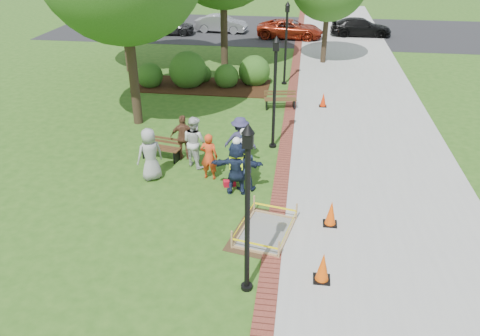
# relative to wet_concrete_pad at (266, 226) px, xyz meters

# --- Properties ---
(ground) EXTENTS (100.00, 100.00, 0.00)m
(ground) POSITION_rel_wet_concrete_pad_xyz_m (-1.49, 0.71, -0.23)
(ground) COLOR #285116
(ground) RESTS_ON ground
(sidewalk) EXTENTS (6.00, 60.00, 0.02)m
(sidewalk) POSITION_rel_wet_concrete_pad_xyz_m (3.51, 10.71, -0.22)
(sidewalk) COLOR #9E9E99
(sidewalk) RESTS_ON ground
(brick_edging) EXTENTS (0.50, 60.00, 0.03)m
(brick_edging) POSITION_rel_wet_concrete_pad_xyz_m (0.26, 10.71, -0.22)
(brick_edging) COLOR maroon
(brick_edging) RESTS_ON ground
(mulch_bed) EXTENTS (7.00, 3.00, 0.05)m
(mulch_bed) POSITION_rel_wet_concrete_pad_xyz_m (-4.49, 12.71, -0.21)
(mulch_bed) COLOR #381E0F
(mulch_bed) RESTS_ON ground
(parking_lot) EXTENTS (36.00, 12.00, 0.01)m
(parking_lot) POSITION_rel_wet_concrete_pad_xyz_m (-1.49, 27.71, -0.23)
(parking_lot) COLOR black
(parking_lot) RESTS_ON ground
(wet_concrete_pad) EXTENTS (2.14, 2.60, 0.55)m
(wet_concrete_pad) POSITION_rel_wet_concrete_pad_xyz_m (0.00, 0.00, 0.00)
(wet_concrete_pad) COLOR #47331E
(wet_concrete_pad) RESTS_ON ground
(bench_near) EXTENTS (1.52, 0.76, 0.79)m
(bench_near) POSITION_rel_wet_concrete_pad_xyz_m (-4.22, 4.13, 0.02)
(bench_near) COLOR brown
(bench_near) RESTS_ON ground
(bench_far) EXTENTS (1.54, 0.73, 0.80)m
(bench_far) POSITION_rel_wet_concrete_pad_xyz_m (-0.22, 9.96, 0.02)
(bench_far) COLOR brown
(bench_far) RESTS_ON ground
(cone_front) EXTENTS (0.42, 0.42, 0.82)m
(cone_front) POSITION_rel_wet_concrete_pad_xyz_m (1.54, -1.76, 0.16)
(cone_front) COLOR black
(cone_front) RESTS_ON ground
(cone_back) EXTENTS (0.40, 0.40, 0.79)m
(cone_back) POSITION_rel_wet_concrete_pad_xyz_m (1.81, 0.67, 0.15)
(cone_back) COLOR black
(cone_back) RESTS_ON ground
(cone_far) EXTENTS (0.35, 0.35, 0.69)m
(cone_far) POSITION_rel_wet_concrete_pad_xyz_m (1.77, 10.47, 0.10)
(cone_far) COLOR black
(cone_far) RESTS_ON ground
(toolbox) EXTENTS (0.46, 0.35, 0.20)m
(toolbox) POSITION_rel_wet_concrete_pad_xyz_m (-1.42, 2.50, -0.13)
(toolbox) COLOR #B40D21
(toolbox) RESTS_ON ground
(lamp_near) EXTENTS (0.28, 0.28, 4.26)m
(lamp_near) POSITION_rel_wet_concrete_pad_xyz_m (-0.24, -2.29, 2.25)
(lamp_near) COLOR black
(lamp_near) RESTS_ON ground
(lamp_mid) EXTENTS (0.28, 0.28, 4.26)m
(lamp_mid) POSITION_rel_wet_concrete_pad_xyz_m (-0.24, 5.71, 2.25)
(lamp_mid) COLOR black
(lamp_mid) RESTS_ON ground
(lamp_far) EXTENTS (0.28, 0.28, 4.26)m
(lamp_far) POSITION_rel_wet_concrete_pad_xyz_m (-0.24, 13.71, 2.25)
(lamp_far) COLOR black
(lamp_far) RESTS_ON ground
(shrub_a) EXTENTS (1.36, 1.36, 1.36)m
(shrub_a) POSITION_rel_wet_concrete_pad_xyz_m (-7.23, 12.32, -0.23)
(shrub_a) COLOR #254E16
(shrub_a) RESTS_ON ground
(shrub_b) EXTENTS (1.98, 1.98, 1.98)m
(shrub_b) POSITION_rel_wet_concrete_pad_xyz_m (-5.27, 12.70, -0.23)
(shrub_b) COLOR #254E16
(shrub_b) RESTS_ON ground
(shrub_c) EXTENTS (1.29, 1.29, 1.29)m
(shrub_c) POSITION_rel_wet_concrete_pad_xyz_m (-3.24, 12.85, -0.23)
(shrub_c) COLOR #254E16
(shrub_c) RESTS_ON ground
(shrub_d) EXTENTS (1.66, 1.66, 1.66)m
(shrub_d) POSITION_rel_wet_concrete_pad_xyz_m (-1.84, 13.48, -0.23)
(shrub_d) COLOR #254E16
(shrub_d) RESTS_ON ground
(shrub_e) EXTENTS (0.99, 0.99, 0.99)m
(shrub_e) POSITION_rel_wet_concrete_pad_xyz_m (-4.67, 13.52, -0.23)
(shrub_e) COLOR #254E16
(shrub_e) RESTS_ON ground
(casual_person_a) EXTENTS (0.69, 0.66, 1.82)m
(casual_person_a) POSITION_rel_wet_concrete_pad_xyz_m (-4.11, 2.62, 0.68)
(casual_person_a) COLOR gray
(casual_person_a) RESTS_ON ground
(casual_person_b) EXTENTS (0.55, 0.38, 1.64)m
(casual_person_b) POSITION_rel_wet_concrete_pad_xyz_m (-2.17, 2.92, 0.58)
(casual_person_b) COLOR red
(casual_person_b) RESTS_ON ground
(casual_person_c) EXTENTS (0.70, 0.64, 1.85)m
(casual_person_c) POSITION_rel_wet_concrete_pad_xyz_m (-2.87, 3.78, 0.69)
(casual_person_c) COLOR silver
(casual_person_c) RESTS_ON ground
(casual_person_d) EXTENTS (0.57, 0.40, 1.68)m
(casual_person_d) POSITION_rel_wet_concrete_pad_xyz_m (-3.37, 4.26, 0.61)
(casual_person_d) COLOR brown
(casual_person_d) RESTS_ON ground
(casual_person_e) EXTENTS (0.56, 0.36, 1.75)m
(casual_person_e) POSITION_rel_wet_concrete_pad_xyz_m (-1.31, 4.21, 0.64)
(casual_person_e) COLOR #312F53
(casual_person_e) RESTS_ON ground
(hivis_worker_a) EXTENTS (0.59, 0.40, 1.95)m
(hivis_worker_a) POSITION_rel_wet_concrete_pad_xyz_m (-1.12, 2.11, 0.73)
(hivis_worker_a) COLOR #151A39
(hivis_worker_a) RESTS_ON ground
(hivis_worker_b) EXTENTS (0.65, 0.65, 1.90)m
(hivis_worker_b) POSITION_rel_wet_concrete_pad_xyz_m (-1.01, 2.94, 0.70)
(hivis_worker_b) COLOR #1C2E4B
(hivis_worker_b) RESTS_ON ground
(hivis_worker_c) EXTENTS (0.56, 0.39, 1.82)m
(hivis_worker_c) POSITION_rel_wet_concrete_pad_xyz_m (-0.94, 2.37, 0.67)
(hivis_worker_c) COLOR #1C254A
(hivis_worker_c) RESTS_ON ground
(parked_car_a) EXTENTS (2.38, 4.80, 1.52)m
(parked_car_a) POSITION_rel_wet_concrete_pad_xyz_m (-9.86, 24.91, -0.23)
(parked_car_a) COLOR #28272A
(parked_car_a) RESTS_ON ground
(parked_car_b) EXTENTS (2.32, 4.57, 1.44)m
(parked_car_b) POSITION_rel_wet_concrete_pad_xyz_m (-5.89, 26.31, -0.23)
(parked_car_b) COLOR gray
(parked_car_b) RESTS_ON ground
(parked_car_c) EXTENTS (2.32, 4.64, 1.47)m
(parked_car_c) POSITION_rel_wet_concrete_pad_xyz_m (-0.45, 24.92, -0.23)
(parked_car_c) COLOR #A12A14
(parked_car_c) RESTS_ON ground
(parked_car_d) EXTENTS (2.11, 4.48, 1.43)m
(parked_car_d) POSITION_rel_wet_concrete_pad_xyz_m (4.83, 26.42, -0.23)
(parked_car_d) COLOR black
(parked_car_d) RESTS_ON ground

